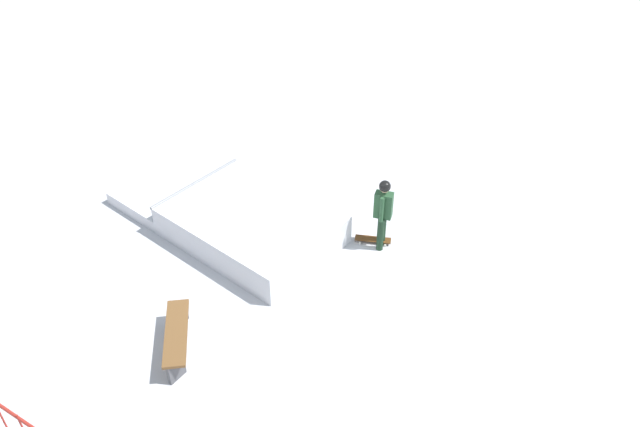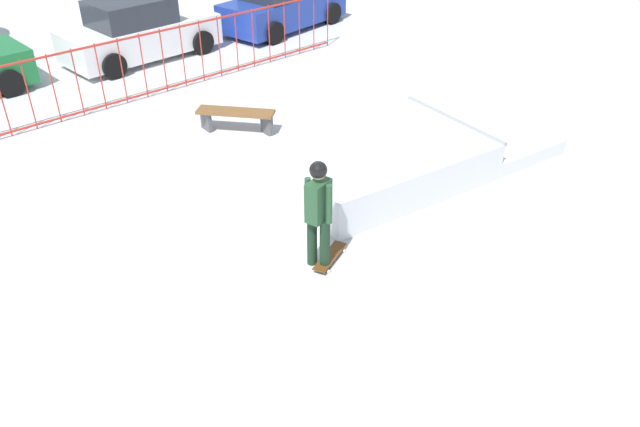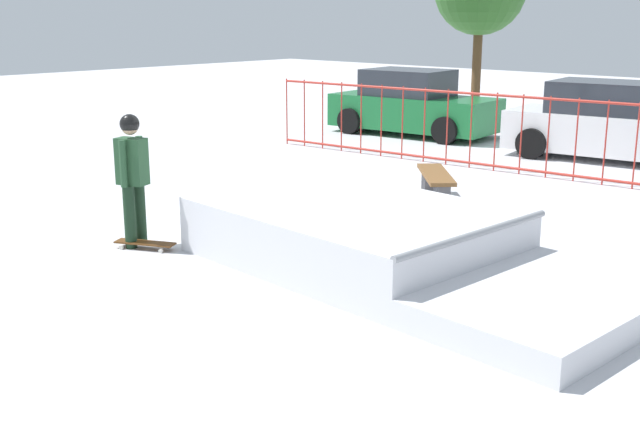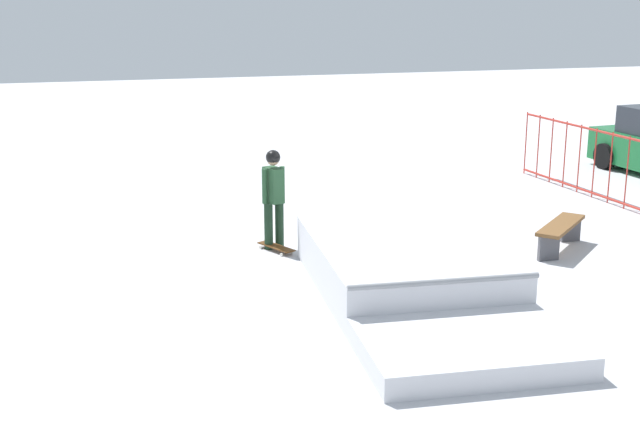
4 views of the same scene
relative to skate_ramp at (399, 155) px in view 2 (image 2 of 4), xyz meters
The scene contains 8 objects.
ground_plane 1.98m from the skate_ramp, 169.94° to the left, with size 60.00×60.00×0.00m, color silver.
skate_ramp is the anchor object (origin of this frame).
skater 3.35m from the skate_ramp, 154.29° to the right, with size 0.43×0.42×1.73m.
skateboard 3.11m from the skate_ramp, 152.43° to the right, with size 0.80×0.54×0.09m.
perimeter_fence 6.52m from the skate_ramp, 107.22° to the left, with size 10.97×0.97×1.50m.
park_bench 3.61m from the skate_ramp, 114.84° to the left, with size 1.39×1.44×0.48m.
parked_car_white 8.95m from the skate_ramp, 97.22° to the left, with size 4.29×2.34×1.60m.
parked_car_blue 9.55m from the skate_ramp, 68.42° to the left, with size 4.38×2.64×1.60m.
Camera 2 is at (-5.51, -7.65, 5.63)m, focal length 35.28 mm.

